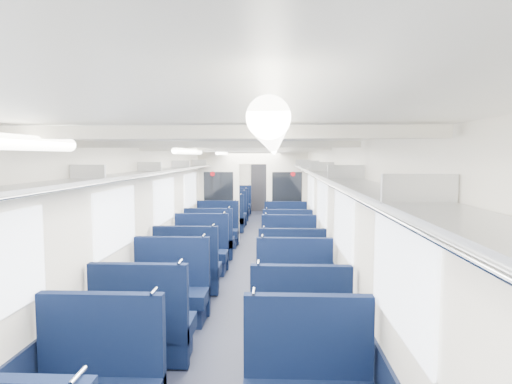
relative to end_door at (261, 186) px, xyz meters
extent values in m
cube|color=black|center=(0.00, -8.94, -1.00)|extent=(2.80, 18.00, 0.01)
cube|color=white|center=(0.00, -8.94, 1.35)|extent=(2.80, 18.00, 0.01)
cube|color=silver|center=(-1.40, -8.94, 0.18)|extent=(0.02, 18.00, 2.35)
cube|color=black|center=(-1.39, -8.94, -0.65)|extent=(0.03, 17.90, 0.70)
cube|color=silver|center=(1.40, -8.94, 0.18)|extent=(0.02, 18.00, 2.35)
cube|color=black|center=(1.39, -8.94, -0.65)|extent=(0.03, 17.90, 0.70)
cube|color=silver|center=(0.00, 0.06, 0.18)|extent=(2.80, 0.02, 2.35)
cube|color=#B2B5BA|center=(-1.22, -8.94, 0.97)|extent=(0.34, 17.40, 0.04)
cylinder|color=silver|center=(-1.04, -8.94, 0.95)|extent=(0.02, 17.40, 0.02)
cube|color=#B2B5BA|center=(-1.22, -12.94, 1.05)|extent=(0.34, 0.03, 0.14)
cube|color=#B2B5BA|center=(-1.22, -10.94, 1.05)|extent=(0.34, 0.03, 0.14)
cube|color=#B2B5BA|center=(-1.22, -8.94, 1.05)|extent=(0.34, 0.03, 0.14)
cube|color=#B2B5BA|center=(-1.22, -6.94, 1.05)|extent=(0.34, 0.03, 0.14)
cube|color=#B2B5BA|center=(-1.22, -4.94, 1.05)|extent=(0.34, 0.03, 0.14)
cube|color=#B2B5BA|center=(-1.22, -2.94, 1.05)|extent=(0.34, 0.03, 0.14)
cube|color=#B2B5BA|center=(-1.22, -0.94, 1.05)|extent=(0.34, 0.03, 0.14)
cube|color=#B2B5BA|center=(1.22, -8.94, 0.97)|extent=(0.34, 17.40, 0.04)
cylinder|color=silver|center=(1.04, -8.94, 0.95)|extent=(0.02, 17.40, 0.02)
cube|color=#B2B5BA|center=(1.22, -14.94, 1.05)|extent=(0.34, 0.03, 0.14)
cube|color=#B2B5BA|center=(1.22, -12.94, 1.05)|extent=(0.34, 0.03, 0.14)
cube|color=#B2B5BA|center=(1.22, -10.94, 1.05)|extent=(0.34, 0.03, 0.14)
cube|color=#B2B5BA|center=(1.22, -8.94, 1.05)|extent=(0.34, 0.03, 0.14)
cube|color=#B2B5BA|center=(1.22, -6.94, 1.05)|extent=(0.34, 0.03, 0.14)
cube|color=#B2B5BA|center=(1.22, -4.94, 1.05)|extent=(0.34, 0.03, 0.14)
cube|color=#B2B5BA|center=(1.22, -2.94, 1.05)|extent=(0.34, 0.03, 0.14)
cube|color=#B2B5BA|center=(1.22, -0.94, 1.05)|extent=(0.34, 0.03, 0.14)
cube|color=white|center=(-1.38, -11.84, 0.42)|extent=(0.02, 1.30, 0.75)
cube|color=white|center=(-1.38, -9.54, 0.42)|extent=(0.02, 1.30, 0.75)
cube|color=white|center=(-1.38, -7.24, 0.42)|extent=(0.02, 1.30, 0.75)
cube|color=white|center=(-1.38, -4.44, 0.42)|extent=(0.02, 1.30, 0.75)
cube|color=white|center=(-1.38, -2.14, 0.42)|extent=(0.02, 1.30, 0.75)
cube|color=white|center=(1.38, -14.14, 0.42)|extent=(0.02, 1.30, 0.75)
cube|color=white|center=(1.38, -11.84, 0.42)|extent=(0.02, 1.30, 0.75)
cube|color=white|center=(1.38, -9.54, 0.42)|extent=(0.02, 1.30, 0.75)
cube|color=white|center=(1.38, -7.24, 0.42)|extent=(0.02, 1.30, 0.75)
cube|color=white|center=(1.38, -4.44, 0.42)|extent=(0.02, 1.30, 0.75)
cube|color=white|center=(1.38, -2.14, 0.42)|extent=(0.02, 1.30, 0.75)
cube|color=silver|center=(0.00, -14.94, 1.31)|extent=(2.70, 0.06, 0.06)
cube|color=silver|center=(0.00, -12.94, 1.31)|extent=(2.70, 0.06, 0.06)
cube|color=silver|center=(0.00, -10.94, 1.31)|extent=(2.70, 0.06, 0.06)
cube|color=silver|center=(0.00, -8.94, 1.31)|extent=(2.70, 0.06, 0.06)
cube|color=silver|center=(0.00, -6.94, 1.31)|extent=(2.70, 0.06, 0.06)
cube|color=silver|center=(0.00, -4.94, 1.31)|extent=(2.70, 0.06, 0.06)
cube|color=silver|center=(0.00, -2.94, 1.31)|extent=(2.70, 0.06, 0.06)
cube|color=silver|center=(0.00, -0.94, 1.31)|extent=(2.70, 0.06, 0.06)
cylinder|color=white|center=(-0.55, -11.44, 1.26)|extent=(0.07, 1.60, 0.07)
cylinder|color=white|center=(-0.55, -7.94, 1.26)|extent=(0.07, 1.60, 0.07)
cylinder|color=white|center=(-0.55, -3.44, 1.26)|extent=(0.07, 1.60, 0.07)
cylinder|color=white|center=(0.55, -15.44, 1.26)|extent=(0.07, 1.60, 0.07)
cylinder|color=white|center=(0.55, -11.44, 1.26)|extent=(0.07, 1.60, 0.07)
cylinder|color=white|center=(0.55, -7.94, 1.26)|extent=(0.07, 1.60, 0.07)
cylinder|color=white|center=(0.55, -3.44, 1.26)|extent=(0.07, 1.60, 0.07)
cube|color=black|center=(0.00, 0.00, 0.00)|extent=(0.75, 0.06, 2.00)
cube|color=silver|center=(-0.88, -6.09, 0.18)|extent=(1.05, 0.08, 2.35)
cube|color=black|center=(-0.87, -6.14, 0.40)|extent=(0.76, 0.02, 0.80)
cylinder|color=red|center=(-1.02, -6.14, 0.75)|extent=(0.12, 0.01, 0.12)
cube|color=silver|center=(0.88, -6.09, 0.18)|extent=(1.05, 0.08, 2.35)
cube|color=black|center=(0.87, -6.14, 0.40)|extent=(0.76, 0.02, 0.80)
cylinder|color=red|center=(1.02, -6.14, 0.75)|extent=(0.12, 0.01, 0.12)
cube|color=silver|center=(0.00, -6.09, 1.17)|extent=(0.70, 0.08, 0.35)
cylinder|color=silver|center=(-0.40, -14.96, 0.13)|extent=(0.02, 0.16, 0.02)
cube|color=black|center=(-0.83, -13.66, -0.43)|extent=(1.02, 0.10, 1.09)
cylinder|color=silver|center=(-0.40, -13.66, 0.13)|extent=(0.02, 0.16, 0.02)
cube|color=black|center=(0.83, -13.63, -0.43)|extent=(1.02, 0.10, 1.09)
cylinder|color=silver|center=(0.40, -13.63, 0.13)|extent=(0.02, 0.16, 0.02)
cube|color=black|center=(-0.83, -12.50, -0.65)|extent=(1.02, 0.54, 0.18)
cube|color=black|center=(-0.83, -12.50, -0.87)|extent=(0.94, 0.43, 0.26)
cube|color=black|center=(-0.83, -12.72, -0.43)|extent=(1.02, 0.10, 1.09)
cylinder|color=silver|center=(-0.40, -12.72, 0.13)|extent=(0.02, 0.16, 0.02)
cube|color=black|center=(0.83, -12.50, -0.65)|extent=(1.02, 0.54, 0.18)
cube|color=black|center=(0.83, -12.50, -0.87)|extent=(0.94, 0.43, 0.26)
cube|color=black|center=(0.83, -12.72, -0.43)|extent=(1.02, 0.10, 1.09)
cylinder|color=silver|center=(0.40, -12.72, 0.13)|extent=(0.02, 0.16, 0.02)
cube|color=black|center=(-0.83, -11.51, -0.65)|extent=(1.02, 0.54, 0.18)
cube|color=black|center=(-0.83, -11.51, -0.87)|extent=(0.94, 0.43, 0.26)
cube|color=black|center=(-0.83, -11.29, -0.43)|extent=(1.02, 0.10, 1.09)
cylinder|color=silver|center=(-0.40, -11.29, 0.13)|extent=(0.02, 0.16, 0.02)
cube|color=black|center=(0.83, -11.50, -0.65)|extent=(1.02, 0.54, 0.18)
cube|color=black|center=(0.83, -11.50, -0.87)|extent=(0.94, 0.43, 0.26)
cube|color=black|center=(0.83, -11.28, -0.43)|extent=(1.02, 0.10, 1.09)
cylinder|color=silver|center=(0.40, -11.28, 0.13)|extent=(0.02, 0.16, 0.02)
cube|color=black|center=(-0.83, -10.20, -0.65)|extent=(1.02, 0.54, 0.18)
cube|color=black|center=(-0.83, -10.20, -0.87)|extent=(0.94, 0.43, 0.26)
cube|color=black|center=(-0.83, -10.42, -0.43)|extent=(1.02, 0.10, 1.09)
cylinder|color=silver|center=(-0.40, -10.42, 0.13)|extent=(0.02, 0.16, 0.02)
cube|color=black|center=(0.83, -10.34, -0.65)|extent=(1.02, 0.54, 0.18)
cube|color=black|center=(0.83, -10.34, -0.87)|extent=(0.94, 0.43, 0.26)
cube|color=black|center=(0.83, -10.55, -0.43)|extent=(1.02, 0.10, 1.09)
cylinder|color=silver|center=(0.40, -10.55, 0.13)|extent=(0.02, 0.16, 0.02)
cube|color=black|center=(-0.83, -9.16, -0.65)|extent=(1.02, 0.54, 0.18)
cube|color=black|center=(-0.83, -9.16, -0.87)|extent=(0.94, 0.43, 0.26)
cube|color=black|center=(-0.83, -8.94, -0.43)|extent=(1.02, 0.10, 1.09)
cylinder|color=silver|center=(-0.40, -8.94, 0.13)|extent=(0.02, 0.16, 0.02)
cube|color=black|center=(0.83, -9.27, -0.65)|extent=(1.02, 0.54, 0.18)
cube|color=black|center=(0.83, -9.27, -0.87)|extent=(0.94, 0.43, 0.26)
cube|color=black|center=(0.83, -9.05, -0.43)|extent=(1.02, 0.10, 1.09)
cylinder|color=silver|center=(0.40, -9.05, 0.13)|extent=(0.02, 0.16, 0.02)
cube|color=black|center=(-0.83, -7.92, -0.65)|extent=(1.02, 0.54, 0.18)
cube|color=black|center=(-0.83, -7.92, -0.87)|extent=(0.94, 0.43, 0.26)
cube|color=black|center=(-0.83, -8.14, -0.43)|extent=(1.02, 0.10, 1.09)
cylinder|color=silver|center=(-0.40, -8.14, 0.13)|extent=(0.02, 0.16, 0.02)
cube|color=black|center=(0.83, -8.05, -0.65)|extent=(1.02, 0.54, 0.18)
cube|color=black|center=(0.83, -8.05, -0.87)|extent=(0.94, 0.43, 0.26)
cube|color=black|center=(0.83, -8.27, -0.43)|extent=(1.02, 0.10, 1.09)
cylinder|color=silver|center=(0.40, -8.27, 0.13)|extent=(0.02, 0.16, 0.02)
cube|color=black|center=(-0.83, -6.83, -0.65)|extent=(1.02, 0.54, 0.18)
cube|color=black|center=(-0.83, -6.83, -0.87)|extent=(0.94, 0.43, 0.26)
cube|color=black|center=(-0.83, -6.61, -0.43)|extent=(1.02, 0.10, 1.09)
cylinder|color=silver|center=(-0.40, -6.61, 0.13)|extent=(0.02, 0.16, 0.02)
cube|color=black|center=(0.83, -6.94, -0.65)|extent=(1.02, 0.54, 0.18)
cube|color=black|center=(0.83, -6.94, -0.87)|extent=(0.94, 0.43, 0.26)
cube|color=black|center=(0.83, -6.72, -0.43)|extent=(1.02, 0.10, 1.09)
cylinder|color=silver|center=(0.40, -6.72, 0.13)|extent=(0.02, 0.16, 0.02)
cube|color=black|center=(-0.83, -4.72, -0.65)|extent=(1.02, 0.54, 0.18)
cube|color=black|center=(-0.83, -4.72, -0.87)|extent=(0.94, 0.43, 0.26)
cube|color=black|center=(-0.83, -4.94, -0.43)|extent=(1.02, 0.10, 1.09)
cylinder|color=silver|center=(-0.40, -4.94, 0.13)|extent=(0.02, 0.16, 0.02)
cube|color=black|center=(0.83, -4.68, -0.65)|extent=(1.02, 0.54, 0.18)
cube|color=black|center=(0.83, -4.68, -0.87)|extent=(0.94, 0.43, 0.26)
cube|color=black|center=(0.83, -4.90, -0.43)|extent=(1.02, 0.10, 1.09)
cylinder|color=silver|center=(0.40, -4.90, 0.13)|extent=(0.02, 0.16, 0.02)
cube|color=black|center=(-0.83, -3.86, -0.65)|extent=(1.02, 0.54, 0.18)
cube|color=black|center=(-0.83, -3.86, -0.87)|extent=(0.94, 0.43, 0.26)
cube|color=black|center=(-0.83, -3.64, -0.43)|extent=(1.02, 0.10, 1.09)
cylinder|color=silver|center=(-0.40, -3.64, 0.13)|extent=(0.02, 0.16, 0.02)
cube|color=black|center=(0.83, -3.83, -0.65)|extent=(1.02, 0.54, 0.18)
cube|color=black|center=(0.83, -3.83, -0.87)|extent=(0.94, 0.43, 0.26)
cube|color=black|center=(0.83, -3.61, -0.43)|extent=(1.02, 0.10, 1.09)
cylinder|color=silver|center=(0.40, -3.61, 0.13)|extent=(0.02, 0.16, 0.02)
cube|color=black|center=(-0.83, -2.53, -0.65)|extent=(1.02, 0.54, 0.18)
cube|color=black|center=(-0.83, -2.53, -0.87)|extent=(0.94, 0.43, 0.26)
cube|color=black|center=(-0.83, -2.74, -0.43)|extent=(1.02, 0.10, 1.09)
cylinder|color=silver|center=(-0.40, -2.74, 0.13)|extent=(0.02, 0.16, 0.02)
cube|color=black|center=(0.83, -2.51, -0.65)|extent=(1.02, 0.54, 0.18)
cube|color=black|center=(0.83, -2.51, -0.87)|extent=(0.94, 0.43, 0.26)
cube|color=black|center=(0.83, -2.73, -0.43)|extent=(1.02, 0.10, 1.09)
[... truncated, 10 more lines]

